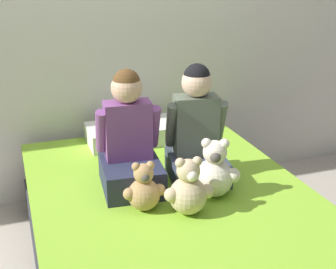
{
  "coord_description": "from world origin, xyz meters",
  "views": [
    {
      "loc": [
        -0.69,
        -1.81,
        1.52
      ],
      "look_at": [
        0.0,
        0.18,
        0.72
      ],
      "focal_mm": 50.0,
      "sensor_mm": 36.0,
      "label": 1
    }
  ],
  "objects_px": {
    "child_on_right": "(197,133)",
    "teddy_bear_held_by_left_child": "(144,189)",
    "pillow_at_headboard": "(133,133)",
    "bed": "(180,243)",
    "teddy_bear_between_children": "(188,190)",
    "teddy_bear_held_by_right_child": "(214,172)",
    "child_on_left": "(129,144)"
  },
  "relations": [
    {
      "from": "child_on_right",
      "to": "teddy_bear_held_by_right_child",
      "type": "distance_m",
      "value": 0.27
    },
    {
      "from": "teddy_bear_held_by_right_child",
      "to": "teddy_bear_held_by_left_child",
      "type": "bearing_deg",
      "value": -156.67
    },
    {
      "from": "teddy_bear_held_by_right_child",
      "to": "bed",
      "type": "bearing_deg",
      "value": -153.69
    },
    {
      "from": "child_on_left",
      "to": "teddy_bear_held_by_left_child",
      "type": "relative_size",
      "value": 2.53
    },
    {
      "from": "teddy_bear_held_by_left_child",
      "to": "teddy_bear_between_children",
      "type": "relative_size",
      "value": 0.86
    },
    {
      "from": "bed",
      "to": "teddy_bear_between_children",
      "type": "height_order",
      "value": "teddy_bear_between_children"
    },
    {
      "from": "bed",
      "to": "teddy_bear_between_children",
      "type": "xyz_separation_m",
      "value": [
        0.0,
        -0.1,
        0.34
      ]
    },
    {
      "from": "teddy_bear_between_children",
      "to": "child_on_left",
      "type": "bearing_deg",
      "value": 123.13
    },
    {
      "from": "child_on_left",
      "to": "child_on_right",
      "type": "height_order",
      "value": "same"
    },
    {
      "from": "child_on_right",
      "to": "teddy_bear_held_by_left_child",
      "type": "relative_size",
      "value": 2.53
    },
    {
      "from": "bed",
      "to": "teddy_bear_held_by_left_child",
      "type": "bearing_deg",
      "value": 179.03
    },
    {
      "from": "bed",
      "to": "child_on_left",
      "type": "height_order",
      "value": "child_on_left"
    },
    {
      "from": "child_on_left",
      "to": "teddy_bear_held_by_right_child",
      "type": "height_order",
      "value": "child_on_left"
    },
    {
      "from": "pillow_at_headboard",
      "to": "child_on_left",
      "type": "bearing_deg",
      "value": -106.83
    },
    {
      "from": "teddy_bear_held_by_left_child",
      "to": "child_on_right",
      "type": "bearing_deg",
      "value": 37.99
    },
    {
      "from": "pillow_at_headboard",
      "to": "bed",
      "type": "bearing_deg",
      "value": -90.0
    },
    {
      "from": "child_on_left",
      "to": "child_on_right",
      "type": "bearing_deg",
      "value": 5.38
    },
    {
      "from": "child_on_right",
      "to": "bed",
      "type": "bearing_deg",
      "value": -116.57
    },
    {
      "from": "bed",
      "to": "pillow_at_headboard",
      "type": "height_order",
      "value": "pillow_at_headboard"
    },
    {
      "from": "child_on_right",
      "to": "teddy_bear_held_by_left_child",
      "type": "distance_m",
      "value": 0.46
    },
    {
      "from": "bed",
      "to": "child_on_right",
      "type": "height_order",
      "value": "child_on_right"
    },
    {
      "from": "child_on_left",
      "to": "child_on_right",
      "type": "xyz_separation_m",
      "value": [
        0.36,
        0.0,
        0.01
      ]
    },
    {
      "from": "child_on_left",
      "to": "bed",
      "type": "bearing_deg",
      "value": -50.34
    },
    {
      "from": "bed",
      "to": "pillow_at_headboard",
      "type": "relative_size",
      "value": 3.59
    },
    {
      "from": "child_on_left",
      "to": "pillow_at_headboard",
      "type": "distance_m",
      "value": 0.63
    },
    {
      "from": "teddy_bear_held_by_left_child",
      "to": "pillow_at_headboard",
      "type": "height_order",
      "value": "teddy_bear_held_by_left_child"
    },
    {
      "from": "teddy_bear_held_by_left_child",
      "to": "teddy_bear_between_children",
      "type": "height_order",
      "value": "teddy_bear_between_children"
    },
    {
      "from": "child_on_right",
      "to": "teddy_bear_held_by_right_child",
      "type": "height_order",
      "value": "child_on_right"
    },
    {
      "from": "teddy_bear_held_by_left_child",
      "to": "teddy_bear_between_children",
      "type": "bearing_deg",
      "value": -26.47
    },
    {
      "from": "child_on_right",
      "to": "teddy_bear_between_children",
      "type": "height_order",
      "value": "child_on_right"
    },
    {
      "from": "teddy_bear_held_by_right_child",
      "to": "pillow_at_headboard",
      "type": "relative_size",
      "value": 0.52
    },
    {
      "from": "child_on_left",
      "to": "pillow_at_headboard",
      "type": "xyz_separation_m",
      "value": [
        0.17,
        0.58,
        -0.17
      ]
    }
  ]
}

